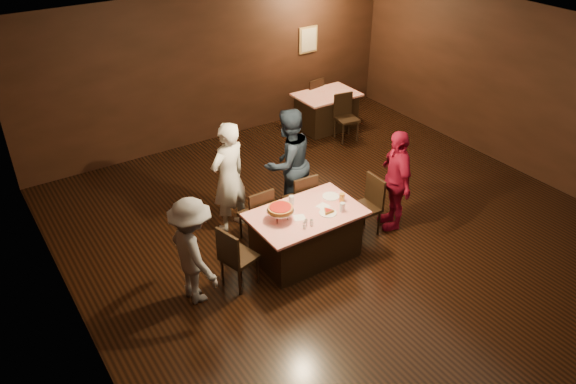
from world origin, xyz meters
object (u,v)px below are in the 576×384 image
object	(u,v)px
chair_far_left	(255,214)
glass_back	(291,200)
back_table	(326,111)
chair_back_far	(310,98)
diner_white_jacket	(229,178)
diner_grey_knit	(193,251)
pizza_stand	(280,209)
main_table	(306,235)
chair_far_right	(299,199)
plate_empty	(331,196)
chair_back_near	(347,118)
chair_end_right	(364,207)
chair_end_left	(239,256)
diner_red_shirt	(396,180)
diner_navy_hoodie	(288,163)
glass_front_right	(342,207)
glass_amber	(342,198)

from	to	relation	value
chair_far_left	glass_back	world-z (taller)	chair_far_left
back_table	chair_back_far	world-z (taller)	chair_back_far
back_table	diner_white_jacket	bearing A→B (deg)	-147.94
diner_grey_knit	pizza_stand	bearing A→B (deg)	-94.36
main_table	chair_far_right	world-z (taller)	chair_far_right
plate_empty	chair_back_near	bearing A→B (deg)	47.41
chair_end_right	diner_grey_knit	size ratio (longest dim) A/B	0.62
chair_end_left	diner_red_shirt	size ratio (longest dim) A/B	0.58
diner_navy_hoodie	chair_far_left	bearing A→B (deg)	18.26
chair_far_right	chair_end_right	world-z (taller)	same
chair_far_right	pizza_stand	xyz separation A→B (m)	(-0.80, -0.70, 0.48)
chair_back_near	diner_navy_hoodie	size ratio (longest dim) A/B	0.52
chair_end_right	diner_white_jacket	bearing A→B (deg)	-126.47
main_table	back_table	bearing A→B (deg)	49.55
chair_far_left	glass_front_right	distance (m)	1.36
main_table	chair_end_right	size ratio (longest dim) A/B	1.68
diner_white_jacket	diner_red_shirt	world-z (taller)	diner_white_jacket
chair_end_left	diner_navy_hoodie	world-z (taller)	diner_navy_hoodie
chair_end_left	diner_red_shirt	world-z (taller)	diner_red_shirt
diner_red_shirt	diner_grey_knit	bearing A→B (deg)	-70.29
chair_far_right	plate_empty	size ratio (longest dim) A/B	3.80
chair_back_far	diner_white_jacket	bearing A→B (deg)	29.94
chair_far_left	chair_far_right	xyz separation A→B (m)	(0.80, 0.00, 0.00)
chair_end_left	glass_front_right	world-z (taller)	chair_end_left
plate_empty	glass_back	world-z (taller)	glass_back
chair_far_right	glass_amber	bearing A→B (deg)	107.36
diner_red_shirt	glass_back	size ratio (longest dim) A/B	11.78
chair_far_left	plate_empty	size ratio (longest dim) A/B	3.80
chair_far_right	plate_empty	world-z (taller)	chair_far_right
chair_far_right	chair_end_right	size ratio (longest dim) A/B	1.00
diner_white_jacket	plate_empty	bearing A→B (deg)	118.24
chair_far_right	plate_empty	xyz separation A→B (m)	(0.15, -0.60, 0.30)
diner_white_jacket	diner_grey_knit	xyz separation A→B (m)	(-1.17, -1.20, -0.14)
back_table	pizza_stand	xyz separation A→B (m)	(-3.37, -3.43, 0.57)
chair_end_left	diner_grey_knit	world-z (taller)	diner_grey_knit
diner_white_jacket	diner_navy_hoodie	distance (m)	1.02
glass_back	chair_far_left	bearing A→B (deg)	127.87
pizza_stand	chair_far_right	bearing A→B (deg)	41.19
main_table	chair_end_right	world-z (taller)	chair_end_right
main_table	chair_back_far	world-z (taller)	chair_back_far
glass_front_right	glass_amber	distance (m)	0.25
chair_far_right	chair_back_near	world-z (taller)	same
diner_grey_knit	chair_back_near	bearing A→B (deg)	-63.34
chair_far_right	chair_back_far	size ratio (longest dim) A/B	1.00
chair_back_far	diner_grey_knit	bearing A→B (deg)	31.91
main_table	diner_navy_hoodie	xyz separation A→B (m)	(0.46, 1.16, 0.52)
pizza_stand	glass_back	bearing A→B (deg)	35.54
chair_end_right	glass_front_right	bearing A→B (deg)	-67.66
plate_empty	chair_far_right	bearing A→B (deg)	104.04
diner_red_shirt	pizza_stand	world-z (taller)	diner_red_shirt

